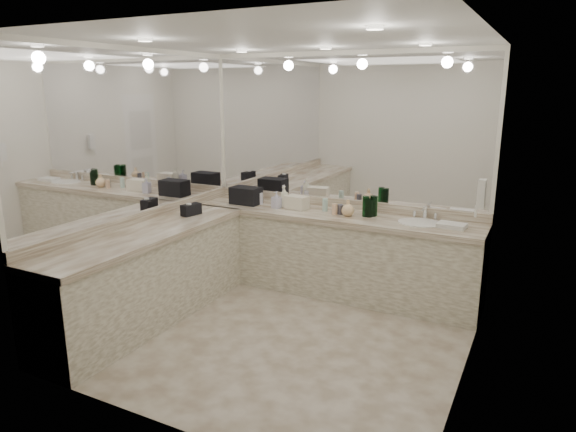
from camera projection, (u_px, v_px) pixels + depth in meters
The scene contains 36 objects.
floor at pixel (281, 335), 4.73m from camera, with size 3.20×3.20×0.00m, color beige.
ceiling at pixel (279, 38), 4.10m from camera, with size 3.20×3.20×0.00m, color white.
wall_back at pixel (343, 172), 5.71m from camera, with size 3.20×0.02×2.60m, color silver.
wall_left at pixel (139, 182), 5.12m from camera, with size 0.02×3.00×2.60m, color silver.
wall_right at pixel (475, 218), 3.71m from camera, with size 0.02×3.00×2.60m, color silver.
vanity_back_base at pixel (331, 255), 5.67m from camera, with size 3.20×0.60×0.84m, color silver.
vanity_back_top at pixel (332, 216), 5.55m from camera, with size 3.20×0.64×0.06m, color beige.
vanity_left_base at pixel (147, 279), 4.94m from camera, with size 0.60×2.40×0.84m, color silver.
vanity_left_top at pixel (145, 235), 4.83m from camera, with size 0.64×2.42×0.06m, color beige.
backsplash_back at pixel (342, 203), 5.78m from camera, with size 3.20×0.04×0.10m, color beige.
backsplash_left at pixel (143, 216), 5.20m from camera, with size 0.04×3.00×0.10m, color beige.
mirror_back at pixel (344, 129), 5.59m from camera, with size 3.12×0.01×1.55m, color white.
mirror_left at pixel (136, 134), 5.00m from camera, with size 0.01×2.92×1.55m, color white.
sink at pixel (420, 224), 5.13m from camera, with size 0.44×0.44×0.03m, color white.
faucet at pixel (425, 212), 5.30m from camera, with size 0.24×0.16×0.14m, color silver.
wall_phone at pixel (482, 194), 4.32m from camera, with size 0.06×0.10×0.24m, color white.
door at pixel (459, 272), 3.35m from camera, with size 0.02×0.82×2.10m, color white.
black_toiletry_bag at pixel (246, 196), 5.96m from camera, with size 0.34×0.21×0.19m, color black.
black_bag_spill at pixel (191, 210), 5.44m from camera, with size 0.10×0.22×0.12m, color black.
cream_cosmetic_case at pixel (297, 203), 5.71m from camera, with size 0.25×0.15×0.14m, color #EDE3C9.
hand_towel at pixel (452, 225), 4.96m from camera, with size 0.27×0.18×0.04m, color white.
lotion_left at pixel (189, 210), 5.41m from camera, with size 0.05×0.05×0.13m, color white.
soap_bottle_a at pixel (284, 197), 5.78m from camera, with size 0.09×0.09×0.24m, color white.
soap_bottle_b at pixel (276, 200), 5.74m from camera, with size 0.09×0.09×0.19m, color silver.
soap_bottle_c at pixel (348, 208), 5.40m from camera, with size 0.14×0.14×0.18m, color beige.
green_bottle_0 at pixel (374, 206), 5.41m from camera, with size 0.07×0.07×0.21m, color #0B4618.
green_bottle_1 at pixel (366, 206), 5.37m from camera, with size 0.07×0.07×0.22m, color #0B4618.
green_bottle_2 at pixel (368, 208), 5.36m from camera, with size 0.06×0.06×0.19m, color #0B4618.
green_bottle_3 at pixel (369, 208), 5.35m from camera, with size 0.07×0.07×0.19m, color #0B4618.
green_bottle_4 at pixel (373, 206), 5.38m from camera, with size 0.07×0.07×0.22m, color #0B4618.
amenity_bottle_0 at pixel (340, 209), 5.48m from camera, with size 0.06×0.06×0.11m, color #3F3F4C.
amenity_bottle_1 at pixel (292, 201), 5.85m from camera, with size 0.05×0.05×0.11m, color silver.
amenity_bottle_2 at pixel (335, 209), 5.46m from camera, with size 0.06×0.06×0.12m, color #E0B28C.
amenity_bottle_3 at pixel (340, 211), 5.48m from camera, with size 0.04×0.04×0.06m, color #E0B28C.
amenity_bottle_4 at pixel (261, 199), 5.94m from camera, with size 0.05×0.05×0.14m, color silver.
amenity_bottle_5 at pixel (325, 205), 5.62m from camera, with size 0.06×0.06×0.14m, color silver.
Camera 1 is at (2.02, -3.82, 2.22)m, focal length 32.00 mm.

